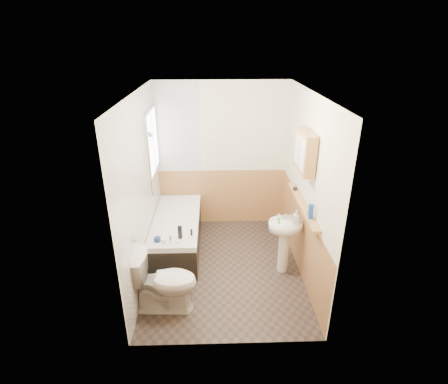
{
  "coord_description": "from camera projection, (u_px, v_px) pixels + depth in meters",
  "views": [
    {
      "loc": [
        -0.14,
        -4.24,
        3.13
      ],
      "look_at": [
        0.0,
        0.15,
        1.15
      ],
      "focal_mm": 28.0,
      "sensor_mm": 36.0,
      "label": 1
    }
  ],
  "objects": [
    {
      "name": "floor",
      "position": [
        224.0,
        267.0,
        5.16
      ],
      "size": [
        2.8,
        2.8,
        0.0
      ],
      "primitive_type": "plane",
      "color": "#2D2420",
      "rests_on": "ground"
    },
    {
      "name": "soap_bottle",
      "position": [
        296.0,
        220.0,
        4.71
      ],
      "size": [
        0.12,
        0.2,
        0.09
      ],
      "primitive_type": "imported",
      "rotation": [
        0.0,
        0.0,
        -0.18
      ],
      "color": "silver",
      "rests_on": "sink"
    },
    {
      "name": "wall_front",
      "position": [
        229.0,
        249.0,
        3.36
      ],
      "size": [
        2.2,
        0.02,
        2.5
      ],
      "primitive_type": "cube",
      "color": "#F3EEC9",
      "rests_on": "ground"
    },
    {
      "name": "wainscot_back",
      "position": [
        222.0,
        197.0,
        6.22
      ],
      "size": [
        2.2,
        0.01,
        1.0
      ],
      "primitive_type": "cube",
      "color": "#B47E49",
      "rests_on": "wall_back"
    },
    {
      "name": "wainscot_front",
      "position": [
        229.0,
        308.0,
        3.69
      ],
      "size": [
        2.2,
        0.01,
        1.0
      ],
      "primitive_type": "cube",
      "color": "#B47E49",
      "rests_on": "wall_front"
    },
    {
      "name": "pine_shelf",
      "position": [
        302.0,
        205.0,
        4.66
      ],
      "size": [
        0.1,
        1.44,
        0.03
      ],
      "primitive_type": "cube",
      "color": "#B47E49",
      "rests_on": "wall_right"
    },
    {
      "name": "wainscot_right",
      "position": [
        300.0,
        237.0,
        4.98
      ],
      "size": [
        0.01,
        2.8,
        1.0
      ],
      "primitive_type": "cube",
      "color": "#B47E49",
      "rests_on": "wall_right"
    },
    {
      "name": "window",
      "position": [
        153.0,
        141.0,
        5.31
      ],
      "size": [
        0.03,
        0.79,
        0.99
      ],
      "color": "white",
      "rests_on": "wall_left"
    },
    {
      "name": "medicine_cabinet",
      "position": [
        305.0,
        152.0,
        4.38
      ],
      "size": [
        0.14,
        0.57,
        0.51
      ],
      "color": "#B47E49",
      "rests_on": "wall_right"
    },
    {
      "name": "tile_cladding_left",
      "position": [
        142.0,
        191.0,
        4.61
      ],
      "size": [
        0.01,
        2.8,
        2.5
      ],
      "primitive_type": "cube",
      "color": "white",
      "rests_on": "wall_left"
    },
    {
      "name": "wall_right",
      "position": [
        307.0,
        189.0,
        4.68
      ],
      "size": [
        0.02,
        2.8,
        2.5
      ],
      "primitive_type": "cube",
      "color": "#F3EEC9",
      "rests_on": "ground"
    },
    {
      "name": "wall_left",
      "position": [
        141.0,
        191.0,
        4.61
      ],
      "size": [
        0.02,
        2.8,
        2.5
      ],
      "primitive_type": "cube",
      "color": "#F3EEC9",
      "rests_on": "ground"
    },
    {
      "name": "foam_can",
      "position": [
        311.0,
        212.0,
        4.24
      ],
      "size": [
        0.06,
        0.06,
        0.19
      ],
      "primitive_type": "cylinder",
      "rotation": [
        0.0,
        0.0,
        -0.11
      ],
      "color": "#19339E",
      "rests_on": "pine_shelf"
    },
    {
      "name": "ceiling",
      "position": [
        224.0,
        93.0,
        4.13
      ],
      "size": [
        2.8,
        2.8,
        0.0
      ],
      "primitive_type": "plane",
      "rotation": [
        3.14,
        0.0,
        0.0
      ],
      "color": "white",
      "rests_on": "ground"
    },
    {
      "name": "bathtub",
      "position": [
        177.0,
        233.0,
        5.5
      ],
      "size": [
        0.7,
        1.68,
        0.69
      ],
      "color": "black",
      "rests_on": "floor"
    },
    {
      "name": "wall_back",
      "position": [
        222.0,
        156.0,
        5.93
      ],
      "size": [
        2.2,
        0.02,
        2.5
      ],
      "primitive_type": "cube",
      "color": "#F3EEC9",
      "rests_on": "ground"
    },
    {
      "name": "orange_bottle",
      "position": [
        191.0,
        232.0,
        4.9
      ],
      "size": [
        0.04,
        0.04,
        0.1
      ],
      "primitive_type": "cylinder",
      "rotation": [
        0.0,
        0.0,
        0.28
      ],
      "color": "black",
      "rests_on": "bathtub"
    },
    {
      "name": "tile_return_back",
      "position": [
        177.0,
        128.0,
        5.68
      ],
      "size": [
        0.75,
        0.01,
        1.5
      ],
      "primitive_type": "cube",
      "color": "white",
      "rests_on": "wall_back"
    },
    {
      "name": "shower_riser",
      "position": [
        149.0,
        154.0,
        4.87
      ],
      "size": [
        0.1,
        0.07,
        1.11
      ],
      "color": "silver",
      "rests_on": "wall_left"
    },
    {
      "name": "toilet",
      "position": [
        164.0,
        281.0,
        4.24
      ],
      "size": [
        0.82,
        0.49,
        0.79
      ],
      "primitive_type": "imported",
      "rotation": [
        0.0,
        0.0,
        1.52
      ],
      "color": "white",
      "rests_on": "floor"
    },
    {
      "name": "black_jar",
      "position": [
        295.0,
        188.0,
        5.06
      ],
      "size": [
        0.06,
        0.06,
        0.04
      ],
      "primitive_type": "cylinder",
      "rotation": [
        0.0,
        0.0,
        0.03
      ],
      "color": "black",
      "rests_on": "pine_shelf"
    },
    {
      "name": "cream_jar",
      "position": [
        157.0,
        239.0,
        4.77
      ],
      "size": [
        0.1,
        0.1,
        0.06
      ],
      "primitive_type": "cylinder",
      "rotation": [
        0.0,
        0.0,
        0.15
      ],
      "color": "navy",
      "rests_on": "bathtub"
    },
    {
      "name": "clear_bottle",
      "position": [
        279.0,
        220.0,
        4.7
      ],
      "size": [
        0.04,
        0.04,
        0.09
      ],
      "primitive_type": "cylinder",
      "rotation": [
        0.0,
        0.0,
        -0.11
      ],
      "color": "#59C647",
      "rests_on": "sink"
    },
    {
      "name": "blue_gel",
      "position": [
        180.0,
        232.0,
        4.81
      ],
      "size": [
        0.06,
        0.05,
        0.19
      ],
      "primitive_type": "cube",
      "rotation": [
        0.0,
        0.0,
        -0.28
      ],
      "color": "black",
      "rests_on": "bathtub"
    },
    {
      "name": "sink",
      "position": [
        285.0,
        236.0,
        4.87
      ],
      "size": [
        0.47,
        0.38,
        0.91
      ],
      "rotation": [
        0.0,
        0.0,
        -0.06
      ],
      "color": "white",
      "rests_on": "floor"
    },
    {
      "name": "green_bottle",
      "position": [
        309.0,
        206.0,
        4.34
      ],
      "size": [
        0.05,
        0.05,
        0.23
      ],
      "primitive_type": "cone",
      "rotation": [
        0.0,
        0.0,
        0.14
      ],
      "color": "#59C647",
      "rests_on": "pine_shelf"
    }
  ]
}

